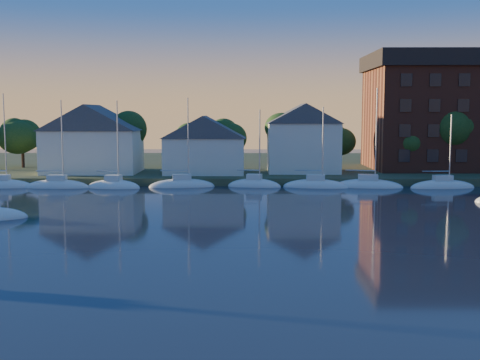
{
  "coord_description": "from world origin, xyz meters",
  "views": [
    {
      "loc": [
        -0.17,
        -27.31,
        9.47
      ],
      "look_at": [
        -0.67,
        22.0,
        3.96
      ],
      "focal_mm": 45.0,
      "sensor_mm": 36.0,
      "label": 1
    }
  ],
  "objects_px": {
    "clubhouse_centre": "(205,144)",
    "clubhouse_east": "(303,137)",
    "condo_block": "(471,111)",
    "clubhouse_west": "(93,138)"
  },
  "relations": [
    {
      "from": "condo_block",
      "to": "clubhouse_west",
      "type": "bearing_deg",
      "value": -172.93
    },
    {
      "from": "clubhouse_west",
      "to": "clubhouse_centre",
      "type": "distance_m",
      "value": 16.05
    },
    {
      "from": "condo_block",
      "to": "clubhouse_centre",
      "type": "bearing_deg",
      "value": -168.76
    },
    {
      "from": "clubhouse_centre",
      "to": "clubhouse_west",
      "type": "bearing_deg",
      "value": 176.42
    },
    {
      "from": "clubhouse_centre",
      "to": "condo_block",
      "type": "bearing_deg",
      "value": 11.24
    },
    {
      "from": "clubhouse_centre",
      "to": "clubhouse_east",
      "type": "distance_m",
      "value": 14.17
    },
    {
      "from": "condo_block",
      "to": "clubhouse_east",
      "type": "bearing_deg",
      "value": -167.11
    },
    {
      "from": "clubhouse_west",
      "to": "condo_block",
      "type": "relative_size",
      "value": 0.44
    },
    {
      "from": "clubhouse_centre",
      "to": "condo_block",
      "type": "distance_m",
      "value": 41.05
    },
    {
      "from": "clubhouse_east",
      "to": "condo_block",
      "type": "height_order",
      "value": "condo_block"
    }
  ]
}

